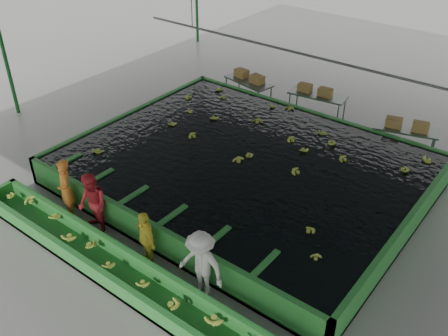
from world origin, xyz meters
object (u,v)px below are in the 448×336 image
Objects in this scene: packing_table_left at (248,91)px; packing_table_right at (403,140)px; box_stack_right at (406,129)px; box_stack_left at (249,80)px; box_stack_mid at (315,93)px; packing_table_mid at (317,106)px; worker_a at (66,189)px; worker_c at (146,238)px; worker_b at (93,204)px; worker_d at (201,265)px; sorting_trough at (117,269)px; flotation_tank at (244,169)px.

packing_table_right is (6.36, -0.06, 0.00)m from packing_table_left.
box_stack_left is at bearing 178.27° from box_stack_right.
box_stack_mid is 0.96× the size of box_stack_right.
packing_table_mid is 1.03× the size of packing_table_right.
worker_a is 10.73m from box_stack_right.
worker_c is 9.39m from box_stack_right.
worker_a is 1.00× the size of worker_b.
worker_a is at bearing 175.81° from worker_d.
box_stack_mid is at bearing 171.45° from box_stack_right.
box_stack_left reaches higher than sorting_trough.
flotation_tank is 4.92× the size of packing_table_left.
packing_table_left is 6.36m from packing_table_right.
worker_d reaches higher than box_stack_right.
box_stack_left is at bearing 108.20° from sorting_trough.
flotation_tank is 5.21m from box_stack_mid.
worker_a is at bearing -104.38° from packing_table_mid.
worker_b is at bearing 175.81° from worker_d.
worker_b is at bearing -159.96° from worker_c.
box_stack_left is (-2.85, -0.39, 0.44)m from packing_table_mid.
flotation_tank is 7.38× the size of box_stack_right.
worker_c is at bearing 175.81° from worker_d.
box_stack_left is (-5.18, 9.09, 0.04)m from worker_d.
flotation_tank is 6.63× the size of worker_c.
worker_c is 9.50m from packing_table_mid.
sorting_trough is 5.71× the size of worker_a.
packing_table_right is at bearing -1.33° from box_stack_left.
worker_b reaches higher than packing_table_mid.
packing_table_left is at bearing 179.04° from box_stack_right.
worker_b is 0.83× the size of packing_table_mid.
packing_table_left is at bearing 124.42° from flotation_tank.
worker_b is at bearing -97.25° from box_stack_mid.
flotation_tank is at bearing 112.53° from worker_c.
packing_table_left is 1.56× the size of box_stack_mid.
packing_table_right reaches higher than flotation_tank.
packing_table_right is 1.51× the size of box_stack_right.
packing_table_mid is at bearing 171.38° from packing_table_right.
worker_c reaches higher than box_stack_left.
packing_table_right is (4.87, 8.95, -0.41)m from worker_b.
box_stack_mid is at bearing 100.86° from worker_a.
flotation_tank is 5.60m from box_stack_right.
packing_table_left is 0.96× the size of packing_table_mid.
worker_c is 9.42m from packing_table_right.
sorting_trough is at bearing 8.79° from worker_a.
packing_table_right is (3.13, 4.65, 0.02)m from flotation_tank.
worker_b is at bearing 155.25° from sorting_trough.
box_stack_mid is (-0.53, 10.25, 0.71)m from sorting_trough.
packing_table_right is at bearing 119.54° from box_stack_right.
sorting_trough is 10.33m from packing_table_left.
worker_b reaches higher than box_stack_left.
worker_d is 8.98m from box_stack_right.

